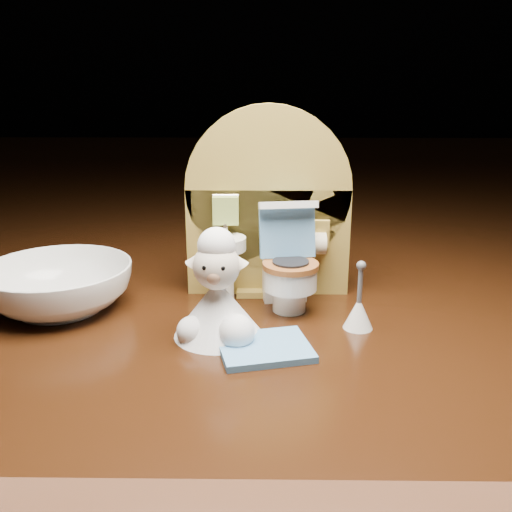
# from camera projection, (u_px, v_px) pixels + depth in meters

# --- Properties ---
(backdrop_panel) EXTENTS (0.13, 0.05, 0.15)m
(backdrop_panel) POSITION_uv_depth(u_px,v_px,m) (267.00, 214.00, 0.45)
(backdrop_panel) COLOR #A88B37
(backdrop_panel) RESTS_ON ground
(toy_toilet) EXTENTS (0.04, 0.06, 0.08)m
(toy_toilet) POSITION_uv_depth(u_px,v_px,m) (288.00, 269.00, 0.43)
(toy_toilet) COLOR white
(toy_toilet) RESTS_ON ground
(bath_mat) EXTENTS (0.07, 0.06, 0.00)m
(bath_mat) POSITION_uv_depth(u_px,v_px,m) (265.00, 348.00, 0.37)
(bath_mat) COLOR #568FC2
(bath_mat) RESTS_ON ground
(toilet_brush) EXTENTS (0.02, 0.02, 0.05)m
(toilet_brush) POSITION_uv_depth(u_px,v_px,m) (359.00, 311.00, 0.40)
(toilet_brush) COLOR white
(toilet_brush) RESTS_ON ground
(plush_lamb) EXTENTS (0.06, 0.06, 0.08)m
(plush_lamb) POSITION_uv_depth(u_px,v_px,m) (218.00, 299.00, 0.38)
(plush_lamb) COLOR white
(plush_lamb) RESTS_ON ground
(ceramic_bowl) EXTENTS (0.14, 0.14, 0.04)m
(ceramic_bowl) POSITION_uv_depth(u_px,v_px,m) (58.00, 287.00, 0.43)
(ceramic_bowl) COLOR white
(ceramic_bowl) RESTS_ON ground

